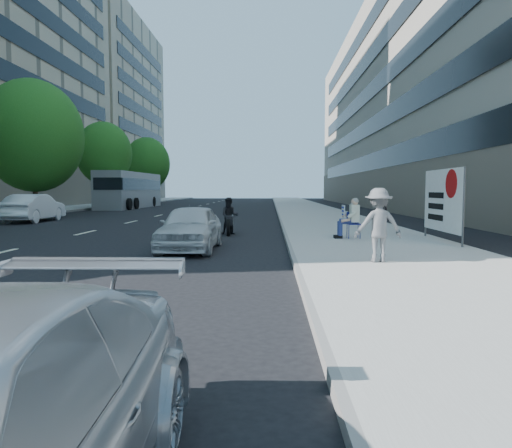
{
  "coord_description": "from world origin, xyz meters",
  "views": [
    {
      "loc": [
        0.89,
        -9.96,
        1.73
      ],
      "look_at": [
        0.57,
        0.56,
        0.93
      ],
      "focal_mm": 32.0,
      "sensor_mm": 36.0,
      "label": 1
    }
  ],
  "objects_px": {
    "jogger": "(378,225)",
    "motorcycle": "(230,218)",
    "pedestrian_woman": "(380,212)",
    "white_sedan_near": "(190,227)",
    "seated_protester": "(350,216)",
    "protest_banner": "(443,200)",
    "bus": "(131,190)",
    "white_sedan_mid": "(34,208)"
  },
  "relations": [
    {
      "from": "white_sedan_near",
      "to": "motorcycle",
      "type": "relative_size",
      "value": 1.87
    },
    {
      "from": "seated_protester",
      "to": "bus",
      "type": "xyz_separation_m",
      "value": [
        -15.75,
        27.84,
        0.76
      ]
    },
    {
      "from": "white_sedan_mid",
      "to": "bus",
      "type": "relative_size",
      "value": 0.37
    },
    {
      "from": "motorcycle",
      "to": "bus",
      "type": "bearing_deg",
      "value": 111.55
    },
    {
      "from": "seated_protester",
      "to": "motorcycle",
      "type": "xyz_separation_m",
      "value": [
        -4.15,
        2.66,
        -0.24
      ]
    },
    {
      "from": "jogger",
      "to": "motorcycle",
      "type": "relative_size",
      "value": 0.79
    },
    {
      "from": "motorcycle",
      "to": "bus",
      "type": "distance_m",
      "value": 27.74
    },
    {
      "from": "protest_banner",
      "to": "white_sedan_mid",
      "type": "distance_m",
      "value": 20.55
    },
    {
      "from": "pedestrian_woman",
      "to": "white_sedan_near",
      "type": "bearing_deg",
      "value": 26.0
    },
    {
      "from": "jogger",
      "to": "white_sedan_near",
      "type": "bearing_deg",
      "value": -36.01
    },
    {
      "from": "protest_banner",
      "to": "motorcycle",
      "type": "bearing_deg",
      "value": 153.83
    },
    {
      "from": "jogger",
      "to": "bus",
      "type": "xyz_separation_m",
      "value": [
        -15.51,
        32.71,
        0.68
      ]
    },
    {
      "from": "pedestrian_woman",
      "to": "bus",
      "type": "bearing_deg",
      "value": -60.14
    },
    {
      "from": "white_sedan_near",
      "to": "motorcycle",
      "type": "bearing_deg",
      "value": 81.15
    },
    {
      "from": "seated_protester",
      "to": "protest_banner",
      "type": "distance_m",
      "value": 2.83
    },
    {
      "from": "jogger",
      "to": "motorcycle",
      "type": "bearing_deg",
      "value": -66.21
    },
    {
      "from": "seated_protester",
      "to": "jogger",
      "type": "xyz_separation_m",
      "value": [
        -0.24,
        -4.87,
        0.08
      ]
    },
    {
      "from": "pedestrian_woman",
      "to": "white_sedan_near",
      "type": "xyz_separation_m",
      "value": [
        -6.21,
        -3.46,
        -0.27
      ]
    },
    {
      "from": "protest_banner",
      "to": "motorcycle",
      "type": "distance_m",
      "value": 7.66
    },
    {
      "from": "pedestrian_woman",
      "to": "protest_banner",
      "type": "xyz_separation_m",
      "value": [
        1.36,
        -2.23,
        0.48
      ]
    },
    {
      "from": "pedestrian_woman",
      "to": "white_sedan_mid",
      "type": "relative_size",
      "value": 0.34
    },
    {
      "from": "seated_protester",
      "to": "motorcycle",
      "type": "distance_m",
      "value": 4.94
    },
    {
      "from": "protest_banner",
      "to": "white_sedan_near",
      "type": "xyz_separation_m",
      "value": [
        -7.56,
        -1.23,
        -0.75
      ]
    },
    {
      "from": "bus",
      "to": "protest_banner",
      "type": "bearing_deg",
      "value": -55.67
    },
    {
      "from": "protest_banner",
      "to": "white_sedan_near",
      "type": "relative_size",
      "value": 0.8
    },
    {
      "from": "seated_protester",
      "to": "white_sedan_mid",
      "type": "distance_m",
      "value": 17.86
    },
    {
      "from": "protest_banner",
      "to": "motorcycle",
      "type": "relative_size",
      "value": 1.5
    },
    {
      "from": "seated_protester",
      "to": "pedestrian_woman",
      "type": "relative_size",
      "value": 0.85
    },
    {
      "from": "seated_protester",
      "to": "white_sedan_near",
      "type": "xyz_separation_m",
      "value": [
        -4.88,
        -1.93,
        -0.22
      ]
    },
    {
      "from": "seated_protester",
      "to": "white_sedan_mid",
      "type": "bearing_deg",
      "value": 148.82
    },
    {
      "from": "jogger",
      "to": "white_sedan_mid",
      "type": "relative_size",
      "value": 0.36
    },
    {
      "from": "seated_protester",
      "to": "pedestrian_woman",
      "type": "distance_m",
      "value": 2.02
    },
    {
      "from": "seated_protester",
      "to": "motorcycle",
      "type": "bearing_deg",
      "value": 147.34
    },
    {
      "from": "seated_protester",
      "to": "white_sedan_near",
      "type": "bearing_deg",
      "value": -158.36
    },
    {
      "from": "pedestrian_woman",
      "to": "white_sedan_near",
      "type": "distance_m",
      "value": 7.11
    },
    {
      "from": "pedestrian_woman",
      "to": "white_sedan_mid",
      "type": "distance_m",
      "value": 18.32
    },
    {
      "from": "seated_protester",
      "to": "white_sedan_near",
      "type": "height_order",
      "value": "seated_protester"
    },
    {
      "from": "white_sedan_near",
      "to": "pedestrian_woman",
      "type": "bearing_deg",
      "value": 29.21
    },
    {
      "from": "jogger",
      "to": "pedestrian_woman",
      "type": "relative_size",
      "value": 1.05
    },
    {
      "from": "pedestrian_woman",
      "to": "seated_protester",
      "type": "bearing_deg",
      "value": 45.75
    },
    {
      "from": "seated_protester",
      "to": "protest_banner",
      "type": "bearing_deg",
      "value": -14.61
    },
    {
      "from": "jogger",
      "to": "white_sedan_mid",
      "type": "bearing_deg",
      "value": -46.84
    }
  ]
}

